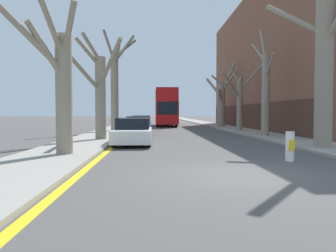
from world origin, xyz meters
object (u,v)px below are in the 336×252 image
(street_tree_left_1, at_px, (99,91))
(parked_car_0, at_px, (133,132))
(double_decker_bus, at_px, (166,106))
(street_tree_right_1, at_px, (265,90))
(street_tree_left_2, at_px, (115,85))
(street_tree_right_2, at_px, (239,98))
(street_tree_right_3, at_px, (221,100))
(traffic_bollard, at_px, (290,146))
(street_tree_right_0, at_px, (324,54))
(parked_car_1, at_px, (138,127))
(street_tree_left_0, at_px, (60,82))
(parked_car_2, at_px, (142,124))

(street_tree_left_1, height_order, parked_car_0, street_tree_left_1)
(double_decker_bus, bearing_deg, street_tree_right_1, -72.51)
(parked_car_0, bearing_deg, street_tree_left_2, 101.13)
(street_tree_right_2, bearing_deg, street_tree_right_3, 89.60)
(traffic_bollard, bearing_deg, street_tree_right_0, 48.78)
(street_tree_right_1, xyz_separation_m, traffic_bollard, (-2.91, -10.97, -2.70))
(parked_car_1, bearing_deg, street_tree_right_3, 56.81)
(street_tree_left_1, distance_m, double_decker_bus, 22.28)
(street_tree_left_0, xyz_separation_m, parked_car_0, (2.34, 4.88, -2.10))
(street_tree_right_2, distance_m, parked_car_1, 10.49)
(street_tree_left_2, height_order, street_tree_right_0, street_tree_right_0)
(street_tree_right_2, bearing_deg, street_tree_left_0, -123.56)
(street_tree_left_1, xyz_separation_m, parked_car_0, (2.05, -1.99, -2.23))
(street_tree_left_1, distance_m, parked_car_2, 10.47)
(street_tree_right_1, relative_size, parked_car_2, 1.75)
(street_tree_left_1, relative_size, street_tree_right_1, 0.79)
(street_tree_right_3, bearing_deg, street_tree_right_0, -90.29)
(street_tree_right_2, bearing_deg, street_tree_left_1, -137.97)
(street_tree_right_0, distance_m, parked_car_1, 12.79)
(street_tree_right_1, bearing_deg, street_tree_right_3, 89.87)
(street_tree_left_1, distance_m, street_tree_right_1, 10.99)
(double_decker_bus, xyz_separation_m, parked_car_0, (-2.59, -23.78, -1.88))
(street_tree_right_1, relative_size, traffic_bollard, 7.44)
(street_tree_left_0, bearing_deg, street_tree_right_1, 41.49)
(street_tree_left_2, relative_size, parked_car_1, 1.90)
(street_tree_right_2, bearing_deg, street_tree_right_1, -89.83)
(street_tree_left_1, xyz_separation_m, parked_car_2, (2.05, 10.03, -2.22))
(parked_car_1, bearing_deg, parked_car_0, -90.00)
(street_tree_left_1, relative_size, parked_car_1, 1.35)
(street_tree_left_0, relative_size, street_tree_right_3, 0.89)
(street_tree_left_0, xyz_separation_m, street_tree_right_2, (10.90, 16.43, 0.17))
(parked_car_2, bearing_deg, double_decker_bus, 77.57)
(street_tree_left_0, height_order, double_decker_bus, street_tree_left_0)
(street_tree_right_0, bearing_deg, double_decker_bus, 102.45)
(street_tree_right_2, distance_m, parked_car_0, 14.55)
(street_tree_left_0, bearing_deg, parked_car_2, 82.10)
(street_tree_right_0, bearing_deg, street_tree_right_3, 89.71)
(street_tree_left_0, bearing_deg, traffic_bollard, -9.31)
(double_decker_bus, bearing_deg, street_tree_right_0, -77.55)
(traffic_bollard, bearing_deg, parked_car_0, 132.45)
(street_tree_right_1, distance_m, parked_car_2, 11.51)
(parked_car_1, xyz_separation_m, parked_car_2, (-0.00, 6.10, 0.00))
(street_tree_right_2, relative_size, parked_car_2, 1.56)
(double_decker_bus, bearing_deg, parked_car_2, -102.43)
(traffic_bollard, bearing_deg, street_tree_right_3, 83.36)
(street_tree_right_3, bearing_deg, double_decker_bus, 142.01)
(street_tree_right_0, xyz_separation_m, street_tree_right_2, (0.06, 14.51, -1.30))
(street_tree_left_0, xyz_separation_m, parked_car_1, (2.34, 10.80, -2.09))
(traffic_bollard, bearing_deg, street_tree_right_1, 75.14)
(street_tree_left_1, bearing_deg, street_tree_right_0, -25.16)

